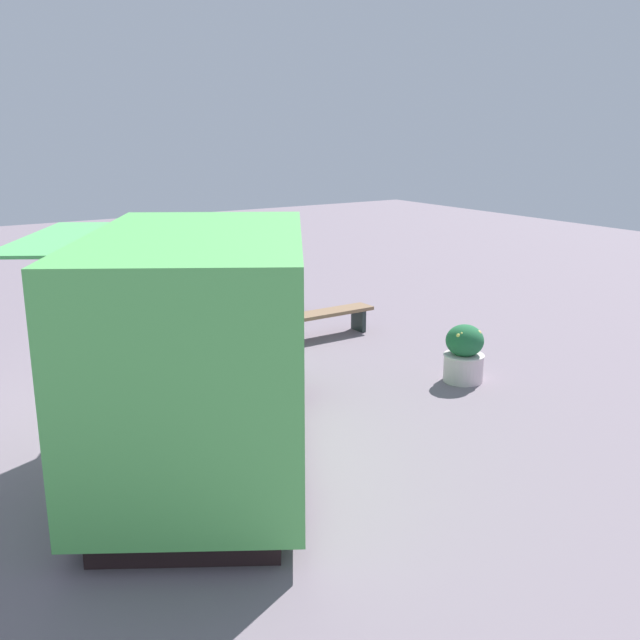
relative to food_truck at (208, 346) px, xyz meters
name	(u,v)px	position (x,y,z in m)	size (l,w,h in m)	color
ground_plane	(151,410)	(-0.16, 1.50, -1.22)	(40.00, 40.00, 0.00)	slate
food_truck	(208,346)	(0.00, 0.00, 0.00)	(4.44, 5.36, 2.54)	#5ABD5A
person_customer	(291,293)	(4.03, 5.03, -0.86)	(0.76, 0.71, 0.90)	#2A212F
planter_flowering_far	(464,354)	(3.98, 0.15, -0.81)	(0.59, 0.59, 0.83)	silver
plaza_bench	(323,317)	(3.53, 3.11, -0.87)	(1.91, 0.44, 0.45)	#836347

